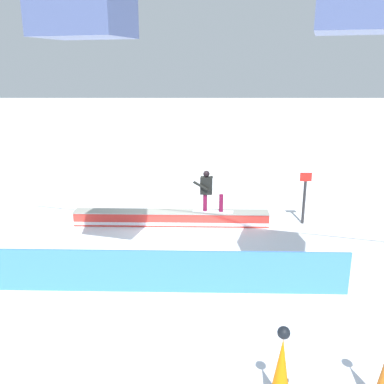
# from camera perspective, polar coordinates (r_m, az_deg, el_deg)

# --- Properties ---
(ground_plane) EXTENTS (120.00, 120.00, 0.00)m
(ground_plane) POSITION_cam_1_polar(r_m,az_deg,el_deg) (15.10, -2.76, -4.38)
(ground_plane) COLOR white
(grind_box) EXTENTS (6.77, 0.72, 0.51)m
(grind_box) POSITION_cam_1_polar(r_m,az_deg,el_deg) (15.02, -2.77, -3.55)
(grind_box) COLOR red
(grind_box) RESTS_ON ground_plane
(snowboarder) EXTENTS (1.43, 0.48, 1.44)m
(snowboarder) POSITION_cam_1_polar(r_m,az_deg,el_deg) (14.67, 2.16, 0.31)
(snowboarder) COLOR silver
(snowboarder) RESTS_ON grind_box
(safety_fence) EXTENTS (9.07, 0.28, 1.10)m
(safety_fence) POSITION_cam_1_polar(r_m,az_deg,el_deg) (10.65, -3.99, -10.49)
(safety_fence) COLOR #3A7BEC
(safety_fence) RESTS_ON ground_plane
(background_skier_left) EXTENTS (0.67, 1.64, 1.58)m
(background_skier_left) POSITION_cam_1_polar(r_m,az_deg,el_deg) (7.44, 11.72, -22.68)
(background_skier_left) COLOR black
(background_skier_left) RESTS_ON ground_plane
(trail_marker) EXTENTS (0.40, 0.10, 1.84)m
(trail_marker) POSITION_cam_1_polar(r_m,az_deg,el_deg) (15.42, 14.70, -0.58)
(trail_marker) COLOR #262628
(trail_marker) RESTS_ON ground_plane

